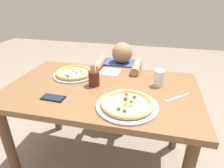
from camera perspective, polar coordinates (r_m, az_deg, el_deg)
The scene contains 10 objects.
ground_plane at distance 1.85m, azimuth -2.56°, elevation -22.12°, with size 8.00×8.00×0.00m, color gray.
dining_table at distance 1.43m, azimuth -3.07°, elevation -4.84°, with size 1.36×0.82×0.75m.
pizza_near at distance 1.15m, azimuth 4.52°, elevation -5.92°, with size 0.37×0.37×0.04m.
pizza_far at distance 1.59m, azimuth -11.16°, elevation 3.13°, with size 0.33×0.33×0.04m.
drink_cup_colored at distance 1.39m, azimuth -5.36°, elevation 1.69°, with size 0.08×0.08×0.19m.
water_cup_clear at distance 1.41m, azimuth 13.77°, elevation 1.77°, with size 0.07×0.07×0.12m.
paper_napkin at distance 1.64m, azimuth -0.53°, elevation 3.64°, with size 0.16×0.14×0.00m, color white.
fork at distance 1.31m, azimuth 18.51°, elevation -3.90°, with size 0.16×0.15×0.00m.
cell_phone at distance 1.29m, azimuth -17.00°, elevation -3.94°, with size 0.15×0.08×0.01m.
diner_seated at distance 2.04m, azimuth 2.72°, elevation -1.67°, with size 0.40×0.52×0.93m.
Camera 1 is at (0.36, -1.17, 1.38)m, focal length 30.89 mm.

